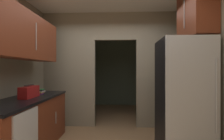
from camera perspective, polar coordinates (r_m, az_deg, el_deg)
The scene contains 8 objects.
kitchen_partition at distance 4.10m, azimuth -1.02°, elevation 1.52°, with size 3.30×0.12×2.75m.
adjoining_room_shell at distance 5.87m, azimuth 0.47°, elevation 0.12°, with size 3.30×2.60×2.75m.
refrigerator at distance 2.93m, azimuth 22.89°, elevation -8.71°, with size 0.73×0.77×1.85m.
lower_cabinet_run at distance 3.19m, azimuth -27.34°, elevation -16.62°, with size 0.69×1.97×0.91m.
upper_cabinet_counterside at distance 3.11m, azimuth -27.36°, elevation 10.05°, with size 0.36×1.77×0.74m.
upper_cabinet_fridgeside at distance 3.22m, azimuth 26.46°, elevation 16.98°, with size 0.36×0.81×0.85m.
boombox at distance 3.12m, azimuth -26.32°, elevation -6.68°, with size 0.17×0.40×0.22m.
book_stack at distance 3.51m, azimuth -23.03°, elevation -6.73°, with size 0.14×0.16×0.09m.
Camera 1 is at (0.23, -2.49, 1.37)m, focal length 26.96 mm.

